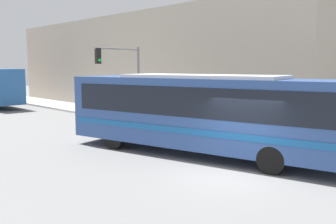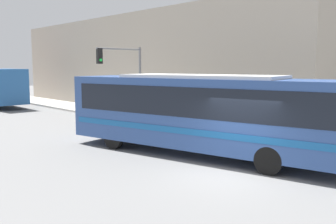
{
  "view_description": "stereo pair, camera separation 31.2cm",
  "coord_description": "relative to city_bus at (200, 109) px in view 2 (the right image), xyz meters",
  "views": [
    {
      "loc": [
        -9.94,
        -7.23,
        3.62
      ],
      "look_at": [
        2.38,
        5.64,
        1.41
      ],
      "focal_mm": 40.0,
      "sensor_mm": 36.0,
      "label": 1
    },
    {
      "loc": [
        -9.71,
        -7.45,
        3.62
      ],
      "look_at": [
        2.38,
        5.64,
        1.41
      ],
      "focal_mm": 40.0,
      "sensor_mm": 36.0,
      "label": 2
    }
  ],
  "objects": [
    {
      "name": "ground_plane",
      "position": [
        -1.38,
        -2.64,
        -1.88
      ],
      "size": [
        120.0,
        120.0,
        0.0
      ],
      "primitive_type": "plane",
      "color": "slate"
    },
    {
      "name": "pedestrian_near_corner",
      "position": [
        4.24,
        4.79,
        -0.77
      ],
      "size": [
        0.34,
        0.34,
        1.83
      ],
      "color": "#23283D",
      "rests_on": "sidewalk"
    },
    {
      "name": "building_facade",
      "position": [
        9.33,
        14.73,
        1.93
      ],
      "size": [
        6.0,
        32.74,
        7.61
      ],
      "color": "#9E9384",
      "rests_on": "ground_plane"
    },
    {
      "name": "delivery_truck",
      "position": [
        0.19,
        23.59,
        -0.08
      ],
      "size": [
        2.41,
        7.22,
        3.35
      ],
      "color": "#265999",
      "rests_on": "ground_plane"
    },
    {
      "name": "city_bus",
      "position": [
        0.0,
        0.0,
        0.0
      ],
      "size": [
        5.11,
        12.15,
        3.26
      ],
      "rotation": [
        0.0,
        0.0,
        0.22
      ],
      "color": "#2D4C8C",
      "rests_on": "ground_plane"
    },
    {
      "name": "sidewalk",
      "position": [
        4.72,
        17.36,
        -1.8
      ],
      "size": [
        3.21,
        70.0,
        0.16
      ],
      "color": "#B7B2A8",
      "rests_on": "ground_plane"
    },
    {
      "name": "traffic_light_pole",
      "position": [
        2.66,
        8.73,
        1.49
      ],
      "size": [
        3.28,
        0.35,
        4.61
      ],
      "color": "slate",
      "rests_on": "sidewalk"
    },
    {
      "name": "parking_meter",
      "position": [
        3.72,
        7.36,
        -0.77
      ],
      "size": [
        0.14,
        0.14,
        1.4
      ],
      "color": "slate",
      "rests_on": "sidewalk"
    },
    {
      "name": "fire_hydrant",
      "position": [
        3.72,
        1.69,
        -1.33
      ],
      "size": [
        0.25,
        0.34,
        0.78
      ],
      "color": "#999999",
      "rests_on": "sidewalk"
    }
  ]
}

